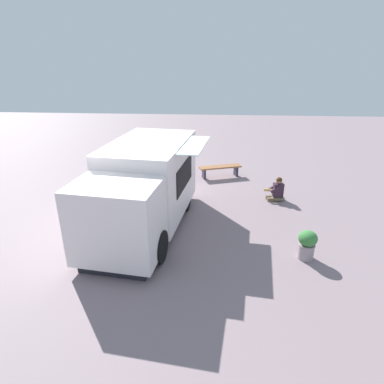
% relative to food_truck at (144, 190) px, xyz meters
% --- Properties ---
extents(ground_plane, '(40.00, 40.00, 0.00)m').
position_rel_food_truck_xyz_m(ground_plane, '(0.26, -0.11, -1.17)').
color(ground_plane, gray).
extents(food_truck, '(3.14, 5.25, 2.41)m').
position_rel_food_truck_xyz_m(food_truck, '(0.00, 0.00, 0.00)').
color(food_truck, white).
rests_on(food_truck, ground_plane).
extents(person_customer, '(0.78, 0.49, 0.84)m').
position_rel_food_truck_xyz_m(person_customer, '(-4.19, -2.23, -0.85)').
color(person_customer, '#736147').
rests_on(person_customer, ground_plane).
extents(planter_flowering_far, '(0.46, 0.46, 0.76)m').
position_rel_food_truck_xyz_m(planter_flowering_far, '(-4.32, 1.36, -0.75)').
color(planter_flowering_far, gray).
rests_on(planter_flowering_far, ground_plane).
extents(plaza_bench, '(1.79, 0.94, 0.48)m').
position_rel_food_truck_xyz_m(plaza_bench, '(-2.23, -4.43, -0.81)').
color(plaza_bench, '#925F3A').
rests_on(plaza_bench, ground_plane).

